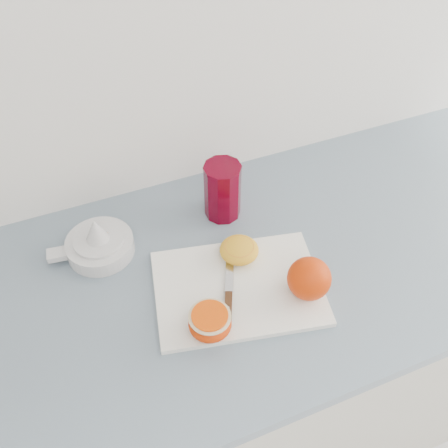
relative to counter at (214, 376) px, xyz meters
name	(u,v)px	position (x,y,z in m)	size (l,w,h in m)	color
counter	(214,376)	(0.00, 0.00, 0.00)	(2.40, 0.64, 0.89)	beige
cutting_board	(238,288)	(0.04, -0.05, 0.45)	(0.32, 0.23, 0.01)	white
whole_orange	(309,279)	(0.15, -0.12, 0.50)	(0.08, 0.08, 0.08)	#D34508
half_orange	(210,322)	(-0.05, -0.13, 0.48)	(0.08, 0.08, 0.05)	#D34508
squeezed_shell	(239,250)	(0.07, 0.02, 0.47)	(0.08, 0.08, 0.03)	gold
paring_knife	(228,302)	(0.00, -0.09, 0.46)	(0.08, 0.16, 0.01)	#44230F
citrus_juicer	(99,244)	(-0.19, 0.14, 0.47)	(0.18, 0.14, 0.09)	white
red_tumbler	(223,192)	(0.09, 0.16, 0.51)	(0.08, 0.08, 0.13)	#5C0013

